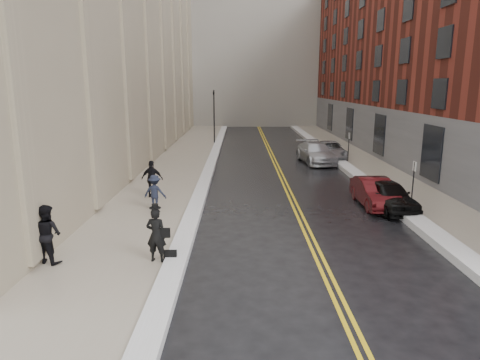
{
  "coord_description": "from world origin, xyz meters",
  "views": [
    {
      "loc": [
        -0.17,
        -11.32,
        5.65
      ],
      "look_at": [
        -0.15,
        6.88,
        1.6
      ],
      "focal_mm": 32.0,
      "sensor_mm": 36.0,
      "label": 1
    }
  ],
  "objects_px": {
    "car_black": "(388,195)",
    "pedestrian_b": "(155,192)",
    "car_silver_far": "(329,150)",
    "pedestrian_c": "(152,179)",
    "pedestrian_a": "(47,234)",
    "pedestrian_main": "(156,235)",
    "car_maroon": "(375,192)",
    "car_silver_near": "(316,153)"
  },
  "relations": [
    {
      "from": "car_silver_near",
      "to": "pedestrian_main",
      "type": "bearing_deg",
      "value": -120.98
    },
    {
      "from": "car_black",
      "to": "pedestrian_b",
      "type": "relative_size",
      "value": 2.57
    },
    {
      "from": "pedestrian_main",
      "to": "pedestrian_c",
      "type": "distance_m",
      "value": 8.21
    },
    {
      "from": "pedestrian_main",
      "to": "car_maroon",
      "type": "bearing_deg",
      "value": -134.57
    },
    {
      "from": "car_silver_far",
      "to": "car_black",
      "type": "bearing_deg",
      "value": -86.87
    },
    {
      "from": "car_silver_far",
      "to": "pedestrian_main",
      "type": "bearing_deg",
      "value": -111.97
    },
    {
      "from": "pedestrian_main",
      "to": "pedestrian_c",
      "type": "bearing_deg",
      "value": -69.67
    },
    {
      "from": "pedestrian_b",
      "to": "pedestrian_c",
      "type": "relative_size",
      "value": 0.85
    },
    {
      "from": "car_silver_far",
      "to": "pedestrian_c",
      "type": "xyz_separation_m",
      "value": [
        -11.33,
        -11.99,
        0.38
      ]
    },
    {
      "from": "car_black",
      "to": "car_silver_near",
      "type": "relative_size",
      "value": 0.79
    },
    {
      "from": "car_silver_near",
      "to": "car_silver_far",
      "type": "relative_size",
      "value": 1.03
    },
    {
      "from": "car_maroon",
      "to": "car_silver_near",
      "type": "xyz_separation_m",
      "value": [
        -0.77,
        11.66,
        0.08
      ]
    },
    {
      "from": "car_black",
      "to": "pedestrian_main",
      "type": "height_order",
      "value": "pedestrian_main"
    },
    {
      "from": "car_maroon",
      "to": "pedestrian_c",
      "type": "bearing_deg",
      "value": 173.57
    },
    {
      "from": "car_black",
      "to": "car_maroon",
      "type": "xyz_separation_m",
      "value": [
        -0.41,
        0.58,
        -0.03
      ]
    },
    {
      "from": "pedestrian_b",
      "to": "pedestrian_c",
      "type": "xyz_separation_m",
      "value": [
        -0.55,
        2.17,
        0.14
      ]
    },
    {
      "from": "car_black",
      "to": "car_maroon",
      "type": "relative_size",
      "value": 1.0
    },
    {
      "from": "car_black",
      "to": "pedestrian_c",
      "type": "distance_m",
      "value": 11.34
    },
    {
      "from": "car_maroon",
      "to": "car_silver_near",
      "type": "distance_m",
      "value": 11.69
    },
    {
      "from": "car_silver_far",
      "to": "pedestrian_a",
      "type": "height_order",
      "value": "pedestrian_a"
    },
    {
      "from": "pedestrian_main",
      "to": "pedestrian_a",
      "type": "height_order",
      "value": "pedestrian_a"
    },
    {
      "from": "car_silver_far",
      "to": "pedestrian_main",
      "type": "relative_size",
      "value": 2.83
    },
    {
      "from": "car_black",
      "to": "pedestrian_b",
      "type": "xyz_separation_m",
      "value": [
        -10.66,
        -0.44,
        0.25
      ]
    },
    {
      "from": "car_silver_near",
      "to": "car_silver_far",
      "type": "bearing_deg",
      "value": 41.71
    },
    {
      "from": "pedestrian_b",
      "to": "car_maroon",
      "type": "bearing_deg",
      "value": -164.73
    },
    {
      "from": "car_silver_near",
      "to": "pedestrian_b",
      "type": "relative_size",
      "value": 3.27
    },
    {
      "from": "car_silver_far",
      "to": "car_maroon",
      "type": "bearing_deg",
      "value": -88.67
    },
    {
      "from": "pedestrian_main",
      "to": "pedestrian_c",
      "type": "height_order",
      "value": "pedestrian_c"
    },
    {
      "from": "car_maroon",
      "to": "pedestrian_c",
      "type": "height_order",
      "value": "pedestrian_c"
    },
    {
      "from": "car_silver_near",
      "to": "car_silver_far",
      "type": "xyz_separation_m",
      "value": [
        1.3,
        1.47,
        -0.06
      ]
    },
    {
      "from": "pedestrian_a",
      "to": "pedestrian_b",
      "type": "bearing_deg",
      "value": -85.91
    },
    {
      "from": "car_maroon",
      "to": "pedestrian_b",
      "type": "bearing_deg",
      "value": -174.69
    },
    {
      "from": "car_maroon",
      "to": "pedestrian_a",
      "type": "bearing_deg",
      "value": -151.24
    },
    {
      "from": "car_maroon",
      "to": "pedestrian_main",
      "type": "height_order",
      "value": "pedestrian_main"
    },
    {
      "from": "car_maroon",
      "to": "car_silver_far",
      "type": "relative_size",
      "value": 0.81
    },
    {
      "from": "car_black",
      "to": "car_silver_near",
      "type": "bearing_deg",
      "value": 88.84
    },
    {
      "from": "car_black",
      "to": "car_silver_far",
      "type": "relative_size",
      "value": 0.81
    },
    {
      "from": "pedestrian_main",
      "to": "car_silver_near",
      "type": "bearing_deg",
      "value": -105.9
    },
    {
      "from": "car_maroon",
      "to": "pedestrian_main",
      "type": "distance_m",
      "value": 11.4
    },
    {
      "from": "pedestrian_main",
      "to": "car_silver_far",
      "type": "bearing_deg",
      "value": -107.41
    },
    {
      "from": "car_silver_far",
      "to": "pedestrian_a",
      "type": "distance_m",
      "value": 23.93
    },
    {
      "from": "pedestrian_a",
      "to": "car_silver_near",
      "type": "bearing_deg",
      "value": -97.53
    }
  ]
}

